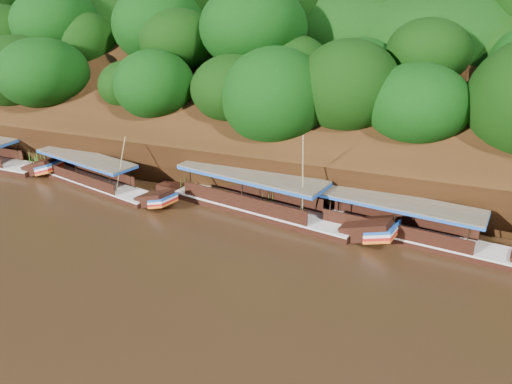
{
  "coord_description": "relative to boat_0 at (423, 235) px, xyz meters",
  "views": [
    {
      "loc": [
        11.84,
        -20.48,
        14.1
      ],
      "look_at": [
        0.72,
        7.0,
        1.8
      ],
      "focal_mm": 35.0,
      "sensor_mm": 36.0,
      "label": 1
    }
  ],
  "objects": [
    {
      "name": "riverbank",
      "position": [
        -11.16,
        15.3,
        1.36
      ],
      "size": [
        120.0,
        30.06,
        19.4
      ],
      "color": "black",
      "rests_on": "ground"
    },
    {
      "name": "ground",
      "position": [
        -11.15,
        -7.42,
        -0.53
      ],
      "size": [
        160.0,
        160.0,
        0.0
      ],
      "primitive_type": "plane",
      "color": "black",
      "rests_on": "ground"
    },
    {
      "name": "boat_0",
      "position": [
        0.0,
        0.0,
        0.0
      ],
      "size": [
        14.62,
        4.07,
        5.93
      ],
      "rotation": [
        0.0,
        0.0,
        -0.13
      ],
      "color": "black",
      "rests_on": "ground"
    },
    {
      "name": "boat_1",
      "position": [
        -9.55,
        0.22,
        0.08
      ],
      "size": [
        15.8,
        4.98,
        6.78
      ],
      "rotation": [
        0.0,
        0.0,
        -0.18
      ],
      "color": "black",
      "rests_on": "ground"
    },
    {
      "name": "reeds",
      "position": [
        -13.76,
        1.87,
        0.35
      ],
      "size": [
        50.3,
        2.06,
        2.06
      ],
      "color": "#2F6218",
      "rests_on": "ground"
    },
    {
      "name": "boat_2",
      "position": [
        -23.18,
        -0.07,
        -0.03
      ],
      "size": [
        14.0,
        5.08,
        4.97
      ],
      "rotation": [
        0.0,
        0.0,
        -0.24
      ],
      "color": "black",
      "rests_on": "ground"
    }
  ]
}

